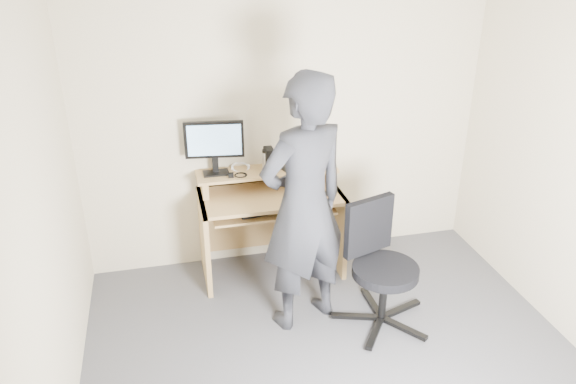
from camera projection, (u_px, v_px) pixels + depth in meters
name	position (u px, v px, depth m)	size (l,w,h in m)	color
ground	(345.00, 381.00, 3.80)	(3.50, 3.50, 0.00)	#525257
back_wall	(286.00, 125.00, 4.81)	(3.50, 0.02, 2.50)	#C1B499
desk	(269.00, 212.00, 4.87)	(1.20, 0.60, 0.91)	tan
monitor	(214.00, 143.00, 4.58)	(0.49, 0.14, 0.46)	black
external_drive	(269.00, 159.00, 4.73)	(0.07, 0.13, 0.20)	black
travel_mug	(266.00, 161.00, 4.76)	(0.07, 0.07, 0.16)	#B7B7BB
smartphone	(286.00, 169.00, 4.79)	(0.07, 0.13, 0.01)	black
charger	(231.00, 175.00, 4.64)	(0.04, 0.04, 0.04)	black
headphones	(240.00, 168.00, 4.81)	(0.16, 0.16, 0.02)	silver
keyboard	(266.00, 209.00, 4.66)	(0.46, 0.18, 0.03)	black
mouse	(321.00, 192.00, 4.70)	(0.10, 0.06, 0.04)	black
office_chair	(379.00, 261.00, 4.21)	(0.76, 0.72, 0.95)	black
person	(304.00, 206.00, 4.01)	(0.72, 0.47, 1.96)	black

